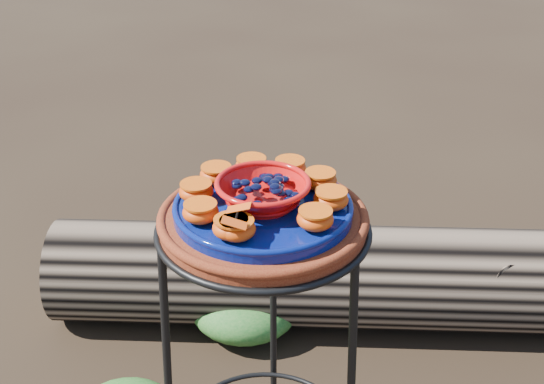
# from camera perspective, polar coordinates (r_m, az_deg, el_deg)

# --- Properties ---
(plant_stand) EXTENTS (0.44, 0.44, 0.70)m
(plant_stand) POSITION_cam_1_polar(r_m,az_deg,el_deg) (1.48, -0.66, -14.69)
(plant_stand) COLOR black
(plant_stand) RESTS_ON ground
(terracotta_saucer) EXTENTS (0.38, 0.38, 0.03)m
(terracotta_saucer) POSITION_cam_1_polar(r_m,az_deg,el_deg) (1.26, -0.75, -2.48)
(terracotta_saucer) COLOR #550F08
(terracotta_saucer) RESTS_ON plant_stand
(cobalt_plate) EXTENTS (0.33, 0.33, 0.02)m
(cobalt_plate) POSITION_cam_1_polar(r_m,az_deg,el_deg) (1.24, -0.76, -1.44)
(cobalt_plate) COLOR #000D46
(cobalt_plate) RESTS_ON terracotta_saucer
(red_bowl) EXTENTS (0.16, 0.16, 0.05)m
(red_bowl) POSITION_cam_1_polar(r_m,az_deg,el_deg) (1.23, -0.77, -0.08)
(red_bowl) COLOR red
(red_bowl) RESTS_ON cobalt_plate
(glass_gems) EXTENTS (0.13, 0.13, 0.02)m
(glass_gems) POSITION_cam_1_polar(r_m,az_deg,el_deg) (1.21, -0.78, 1.32)
(glass_gems) COLOR black
(glass_gems) RESTS_ON red_bowl
(orange_half_0) EXTENTS (0.06, 0.06, 0.04)m
(orange_half_0) POSITION_cam_1_polar(r_m,az_deg,el_deg) (1.13, -2.96, -3.11)
(orange_half_0) COLOR red
(orange_half_0) RESTS_ON cobalt_plate
(orange_half_1) EXTENTS (0.06, 0.06, 0.04)m
(orange_half_1) POSITION_cam_1_polar(r_m,az_deg,el_deg) (1.16, 3.64, -2.28)
(orange_half_1) COLOR red
(orange_half_1) RESTS_ON cobalt_plate
(orange_half_2) EXTENTS (0.06, 0.06, 0.04)m
(orange_half_2) POSITION_cam_1_polar(r_m,az_deg,el_deg) (1.22, 4.95, -0.62)
(orange_half_2) COLOR red
(orange_half_2) RESTS_ON cobalt_plate
(orange_half_3) EXTENTS (0.06, 0.06, 0.04)m
(orange_half_3) POSITION_cam_1_polar(r_m,az_deg,el_deg) (1.29, 4.04, 1.00)
(orange_half_3) COLOR red
(orange_half_3) RESTS_ON cobalt_plate
(orange_half_4) EXTENTS (0.06, 0.06, 0.04)m
(orange_half_4) POSITION_cam_1_polar(r_m,az_deg,el_deg) (1.33, 1.51, 2.03)
(orange_half_4) COLOR red
(orange_half_4) RESTS_ON cobalt_plate
(orange_half_5) EXTENTS (0.06, 0.06, 0.04)m
(orange_half_5) POSITION_cam_1_polar(r_m,az_deg,el_deg) (1.34, -1.73, 2.20)
(orange_half_5) COLOR red
(orange_half_5) RESTS_ON cobalt_plate
(orange_half_6) EXTENTS (0.06, 0.06, 0.04)m
(orange_half_6) POSITION_cam_1_polar(r_m,az_deg,el_deg) (1.31, -4.67, 1.47)
(orange_half_6) COLOR red
(orange_half_6) RESTS_ON cobalt_plate
(orange_half_7) EXTENTS (0.06, 0.06, 0.04)m
(orange_half_7) POSITION_cam_1_polar(r_m,az_deg,el_deg) (1.25, -6.35, 0.03)
(orange_half_7) COLOR red
(orange_half_7) RESTS_ON cobalt_plate
(orange_half_8) EXTENTS (0.06, 0.06, 0.04)m
(orange_half_8) POSITION_cam_1_polar(r_m,az_deg,el_deg) (1.18, -5.99, -1.69)
(orange_half_8) COLOR red
(orange_half_8) RESTS_ON cobalt_plate
(orange_half_9) EXTENTS (0.06, 0.06, 0.04)m
(orange_half_9) POSITION_cam_1_polar(r_m,az_deg,el_deg) (1.14, -3.43, -3.00)
(orange_half_9) COLOR red
(orange_half_9) RESTS_ON cobalt_plate
(butterfly) EXTENTS (0.09, 0.06, 0.02)m
(butterfly) POSITION_cam_1_polar(r_m,az_deg,el_deg) (1.12, -2.99, -2.01)
(butterfly) COLOR #DE480E
(butterfly) RESTS_ON orange_half_0
(driftwood_log) EXTENTS (1.68, 0.52, 0.31)m
(driftwood_log) POSITION_cam_1_polar(r_m,az_deg,el_deg) (2.08, 4.78, -7.01)
(driftwood_log) COLOR black
(driftwood_log) RESTS_ON ground
(foliage_back) EXTENTS (0.33, 0.33, 0.17)m
(foliage_back) POSITION_cam_1_polar(r_m,az_deg,el_deg) (2.09, -2.27, -9.21)
(foliage_back) COLOR #165B1B
(foliage_back) RESTS_ON ground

